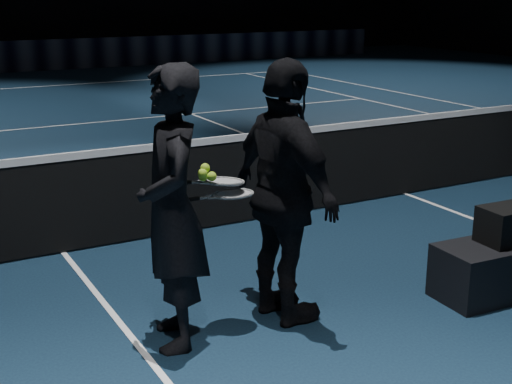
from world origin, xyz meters
TOP-DOWN VIEW (x-y plane):
  - floor at (0.00, 0.00)m, footprint 36.00×36.00m
  - court_lines at (0.00, 0.00)m, footprint 10.98×23.78m
  - net_mesh at (0.00, 0.00)m, footprint 12.80×0.02m
  - net_tape at (0.00, 0.00)m, footprint 12.80×0.03m
  - sponsor_backdrop at (0.00, 15.50)m, footprint 22.00×0.15m
  - player_a at (-3.84, -2.10)m, footprint 0.62×0.80m
  - player_b at (-3.00, -2.15)m, footprint 0.56×1.17m
  - racket_lower at (-3.39, -2.13)m, footprint 0.69×0.26m
  - racket_upper at (-3.44, -2.08)m, footprint 0.68×0.23m
  - tennis_balls at (-3.59, -2.11)m, footprint 0.12×0.10m

SIDE VIEW (x-z plane):
  - floor at x=0.00m, z-range 0.00..0.00m
  - court_lines at x=0.00m, z-range 0.00..0.01m
  - net_mesh at x=0.00m, z-range 0.02..0.88m
  - sponsor_backdrop at x=0.00m, z-range 0.00..0.90m
  - net_tape at x=0.00m, z-range 0.88..0.95m
  - player_a at x=-3.84m, z-range 0.00..1.94m
  - player_b at x=-3.00m, z-range 0.00..1.94m
  - racket_lower at x=-3.39m, z-range 1.01..1.04m
  - racket_upper at x=-3.44m, z-range 1.06..1.16m
  - tennis_balls at x=-3.59m, z-range 1.12..1.24m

